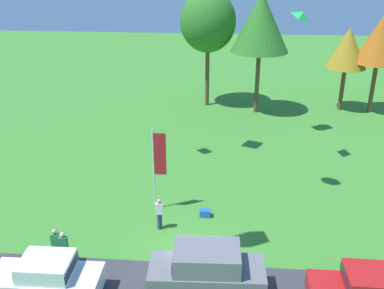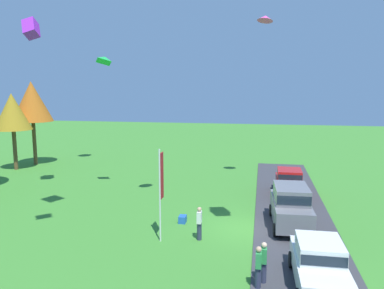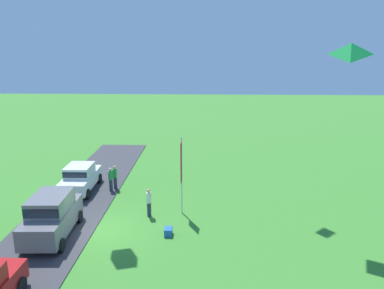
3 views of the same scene
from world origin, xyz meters
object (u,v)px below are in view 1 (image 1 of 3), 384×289
Objects in this scene: person_watching_sky at (64,248)px; kite_diamond_near_flag at (304,15)px; flag_banner at (158,160)px; person_beside_suv at (159,214)px; tree_left_of_center at (348,48)px; car_sedan_by_flagpole at (47,277)px; car_suv_far_end at (207,271)px; tree_right_of_center at (261,23)px; tree_far_left at (208,22)px; tree_far_right at (381,40)px; cooler_box at (205,213)px; person_on_lawn at (56,245)px.

person_watching_sky is 17.96m from kite_diamond_near_flag.
person_watching_sky is 0.37× the size of flag_banner.
tree_left_of_center is (13.02, 19.66, 4.52)m from person_beside_suv.
car_sedan_by_flagpole is 0.62× the size of tree_left_of_center.
flag_banner is (-2.93, 6.52, 1.67)m from car_suv_far_end.
kite_diamond_near_flag is (1.75, -10.44, 1.96)m from tree_right_of_center.
car_suv_far_end is 0.66× the size of tree_left_of_center.
flag_banner is (-13.33, -17.78, -2.43)m from tree_left_of_center.
tree_far_left is 14.23m from tree_far_right.
person_watching_sky is 28.71m from tree_left_of_center.
tree_far_left is 4.62m from tree_right_of_center.
cooler_box is at bearing -101.25° from tree_right_of_center.
tree_far_left reaches higher than person_watching_sky.
flag_banner is (-15.75, -17.33, -3.28)m from tree_far_right.
flag_banner is (3.46, 5.06, 2.09)m from person_watching_sky.
person_beside_suv is at bearing 35.32° from person_on_lawn.
tree_far_left reaches higher than tree_far_right.
kite_diamond_near_flag reaches higher than person_on_lawn.
person_watching_sky is 1.67× the size of kite_diamond_near_flag.
tree_right_of_center reaches higher than car_suv_far_end.
car_suv_far_end reaches higher than person_on_lawn.
flag_banner is 3.79m from cooler_box.
tree_right_of_center is at bearing 70.27° from flag_banner.
cooler_box is at bearing 47.93° from car_sedan_by_flagpole.
tree_far_right is at bearing 49.38° from person_watching_sky.
tree_far_right is (15.44, 19.21, 5.36)m from person_beside_suv.
car_suv_far_end is at bearing -86.86° from tree_far_left.
car_sedan_by_flagpole is 31.50m from tree_far_right.
tree_left_of_center is (17.23, 22.64, 4.52)m from person_on_lawn.
tree_far_right is (19.64, 22.19, 5.36)m from person_on_lawn.
tree_left_of_center is at bearing 169.33° from tree_far_right.
car_suv_far_end reaches higher than car_sedan_by_flagpole.
flag_banner is at bearing 51.31° from person_on_lawn.
car_sedan_by_flagpole is 19.21m from kite_diamond_near_flag.
tree_right_of_center is at bearing 99.49° from kite_diamond_near_flag.
tree_far_left is 1.22× the size of tree_far_right.
tree_far_right reaches higher than flag_banner.
car_sedan_by_flagpole is 2.32m from person_on_lawn.
person_beside_suv is 1.67× the size of kite_diamond_near_flag.
tree_far_left reaches higher than tree_right_of_center.
car_suv_far_end reaches higher than cooler_box.
cooler_box is (-0.40, 5.97, -1.10)m from car_suv_far_end.
tree_left_of_center reaches higher than car_suv_far_end.
tree_far_left is at bearing 176.92° from tree_far_right.
person_beside_suv is at bearing -80.67° from flag_banner.
tree_right_of_center is at bearing -175.17° from tree_far_right.
cooler_box is (5.98, 4.52, -0.68)m from person_watching_sky.
kite_diamond_near_flag reaches higher than flag_banner.
flag_banner is at bearing 99.33° from person_beside_suv.
tree_right_of_center reaches higher than car_sedan_by_flagpole.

